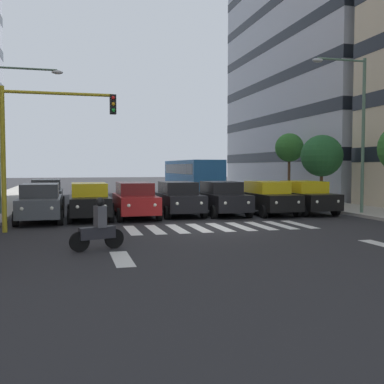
% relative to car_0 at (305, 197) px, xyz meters
% --- Properties ---
extents(ground_plane, '(180.00, 180.00, 0.00)m').
position_rel_car_0_xyz_m(ground_plane, '(6.57, 4.13, -0.89)').
color(ground_plane, '#262628').
extents(building_left_block_0, '(8.27, 22.74, 29.97)m').
position_rel_car_0_xyz_m(building_left_block_0, '(-9.30, -16.02, 14.10)').
color(building_left_block_0, '#ADB2BC').
rests_on(building_left_block_0, ground_plane).
extents(crosswalk_markings, '(8.55, 2.80, 0.01)m').
position_rel_car_0_xyz_m(crosswalk_markings, '(6.57, 4.13, -0.88)').
color(crosswalk_markings, silver).
rests_on(crosswalk_markings, ground_plane).
extents(lane_arrow_1, '(0.50, 2.20, 0.01)m').
position_rel_car_0_xyz_m(lane_arrow_1, '(10.72, 9.63, -0.88)').
color(lane_arrow_1, silver).
rests_on(lane_arrow_1, ground_plane).
extents(car_0, '(2.02, 4.44, 1.72)m').
position_rel_car_0_xyz_m(car_0, '(0.00, 0.00, 0.00)').
color(car_0, black).
rests_on(car_0, ground_plane).
extents(car_1, '(2.02, 4.44, 1.72)m').
position_rel_car_0_xyz_m(car_1, '(2.12, -0.02, 0.00)').
color(car_1, black).
rests_on(car_1, ground_plane).
extents(car_2, '(2.02, 4.44, 1.72)m').
position_rel_car_0_xyz_m(car_2, '(4.52, -0.39, 0.00)').
color(car_2, black).
rests_on(car_2, ground_plane).
extents(car_3, '(2.02, 4.44, 1.72)m').
position_rel_car_0_xyz_m(car_3, '(6.75, -0.68, 0.00)').
color(car_3, black).
rests_on(car_3, ground_plane).
extents(car_4, '(2.02, 4.44, 1.72)m').
position_rel_car_0_xyz_m(car_4, '(9.03, -0.17, 0.00)').
color(car_4, maroon).
rests_on(car_4, ground_plane).
extents(car_5, '(2.02, 4.44, 1.72)m').
position_rel_car_0_xyz_m(car_5, '(11.20, -0.07, 0.00)').
color(car_5, black).
rests_on(car_5, ground_plane).
extents(car_6, '(2.02, 4.44, 1.72)m').
position_rel_car_0_xyz_m(car_6, '(13.37, 0.30, 0.00)').
color(car_6, '#474C51').
rests_on(car_6, ground_plane).
extents(car_row2_0, '(2.02, 4.44, 1.72)m').
position_rel_car_0_xyz_m(car_row2_0, '(13.43, -6.83, 0.00)').
color(car_row2_0, '#474C51').
rests_on(car_row2_0, ground_plane).
extents(bus_behind_traffic, '(2.78, 10.50, 3.00)m').
position_rel_car_0_xyz_m(bus_behind_traffic, '(2.12, -15.46, 0.97)').
color(bus_behind_traffic, '#286BAD').
rests_on(bus_behind_traffic, ground_plane).
extents(motorcycle_with_rider, '(1.63, 0.67, 1.57)m').
position_rel_car_0_xyz_m(motorcycle_with_rider, '(11.26, 8.12, -0.24)').
color(motorcycle_with_rider, black).
rests_on(motorcycle_with_rider, ground_plane).
extents(traffic_light_gantry, '(4.31, 0.36, 5.50)m').
position_rel_car_0_xyz_m(traffic_light_gantry, '(13.24, 3.46, 2.81)').
color(traffic_light_gantry, '#AD991E').
rests_on(traffic_light_gantry, ground_plane).
extents(street_lamp_left, '(2.99, 0.28, 7.77)m').
position_rel_car_0_xyz_m(street_lamp_left, '(-1.87, 1.61, 3.98)').
color(street_lamp_left, '#4C6B56').
rests_on(street_lamp_left, sidewalk_left).
extents(street_lamp_right, '(3.22, 0.28, 7.37)m').
position_rel_car_0_xyz_m(street_lamp_right, '(14.94, -2.53, 3.79)').
color(street_lamp_right, '#4C6B56').
rests_on(street_lamp_right, sidewalk_right).
extents(street_tree_1, '(2.61, 2.61, 4.33)m').
position_rel_car_0_xyz_m(street_tree_1, '(-3.22, -3.83, 2.28)').
color(street_tree_1, '#513823').
rests_on(street_tree_1, sidewalk_left).
extents(street_tree_2, '(2.12, 2.12, 4.82)m').
position_rel_car_0_xyz_m(street_tree_2, '(-3.75, -9.32, 3.00)').
color(street_tree_2, '#513823').
rests_on(street_tree_2, sidewalk_left).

